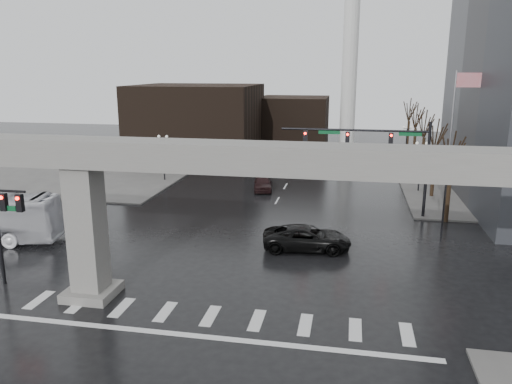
# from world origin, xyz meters

# --- Properties ---
(ground) EXTENTS (160.00, 160.00, 0.00)m
(ground) POSITION_xyz_m (0.00, 0.00, 0.00)
(ground) COLOR black
(ground) RESTS_ON ground
(sidewalk_nw) EXTENTS (28.00, 36.00, 0.15)m
(sidewalk_nw) POSITION_xyz_m (-26.00, 36.00, 0.07)
(sidewalk_nw) COLOR #64615F
(sidewalk_nw) RESTS_ON ground
(elevated_guideway) EXTENTS (48.00, 2.60, 8.70)m
(elevated_guideway) POSITION_xyz_m (1.26, 0.00, 6.88)
(elevated_guideway) COLOR gray
(elevated_guideway) RESTS_ON ground
(building_far_left) EXTENTS (16.00, 14.00, 10.00)m
(building_far_left) POSITION_xyz_m (-14.00, 42.00, 5.00)
(building_far_left) COLOR black
(building_far_left) RESTS_ON ground
(building_far_mid) EXTENTS (10.00, 10.00, 8.00)m
(building_far_mid) POSITION_xyz_m (-2.00, 52.00, 4.00)
(building_far_mid) COLOR black
(building_far_mid) RESTS_ON ground
(smokestack) EXTENTS (3.60, 3.60, 30.00)m
(smokestack) POSITION_xyz_m (6.00, 46.00, 13.35)
(smokestack) COLOR silver
(smokestack) RESTS_ON ground
(signal_mast_arm) EXTENTS (12.12, 0.43, 8.00)m
(signal_mast_arm) POSITION_xyz_m (8.99, 18.80, 5.83)
(signal_mast_arm) COLOR black
(signal_mast_arm) RESTS_ON ground
(signal_left_pole) EXTENTS (2.30, 0.30, 6.00)m
(signal_left_pole) POSITION_xyz_m (-12.25, 0.50, 4.07)
(signal_left_pole) COLOR black
(signal_left_pole) RESTS_ON ground
(flagpole_assembly) EXTENTS (2.06, 0.12, 12.00)m
(flagpole_assembly) POSITION_xyz_m (15.29, 22.00, 7.53)
(flagpole_assembly) COLOR silver
(flagpole_assembly) RESTS_ON ground
(lamp_right_0) EXTENTS (1.22, 0.32, 5.11)m
(lamp_right_0) POSITION_xyz_m (13.50, 14.00, 3.47)
(lamp_right_0) COLOR black
(lamp_right_0) RESTS_ON ground
(lamp_right_1) EXTENTS (1.22, 0.32, 5.11)m
(lamp_right_1) POSITION_xyz_m (13.50, 28.00, 3.47)
(lamp_right_1) COLOR black
(lamp_right_1) RESTS_ON ground
(lamp_right_2) EXTENTS (1.22, 0.32, 5.11)m
(lamp_right_2) POSITION_xyz_m (13.50, 42.00, 3.47)
(lamp_right_2) COLOR black
(lamp_right_2) RESTS_ON ground
(lamp_left_0) EXTENTS (1.22, 0.32, 5.11)m
(lamp_left_0) POSITION_xyz_m (-13.50, 14.00, 3.47)
(lamp_left_0) COLOR black
(lamp_left_0) RESTS_ON ground
(lamp_left_1) EXTENTS (1.22, 0.32, 5.11)m
(lamp_left_1) POSITION_xyz_m (-13.50, 28.00, 3.47)
(lamp_left_1) COLOR black
(lamp_left_1) RESTS_ON ground
(lamp_left_2) EXTENTS (1.22, 0.32, 5.11)m
(lamp_left_2) POSITION_xyz_m (-13.50, 42.00, 3.47)
(lamp_left_2) COLOR black
(lamp_left_2) RESTS_ON ground
(tree_right_0) EXTENTS (1.09, 1.58, 7.50)m
(tree_right_0) POSITION_xyz_m (14.53, 18.02, 2.79)
(tree_right_0) COLOR black
(tree_right_0) RESTS_ON ground
(tree_right_1) EXTENTS (1.09, 1.61, 7.67)m
(tree_right_1) POSITION_xyz_m (14.53, 26.02, 2.85)
(tree_right_1) COLOR black
(tree_right_1) RESTS_ON ground
(tree_right_2) EXTENTS (1.10, 1.63, 7.85)m
(tree_right_2) POSITION_xyz_m (14.53, 34.02, 2.91)
(tree_right_2) COLOR black
(tree_right_2) RESTS_ON ground
(tree_right_3) EXTENTS (1.11, 1.66, 8.02)m
(tree_right_3) POSITION_xyz_m (14.53, 42.02, 2.98)
(tree_right_3) COLOR black
(tree_right_3) RESTS_ON ground
(tree_right_4) EXTENTS (1.12, 1.69, 8.19)m
(tree_right_4) POSITION_xyz_m (14.53, 50.02, 3.04)
(tree_right_4) COLOR black
(tree_right_4) RESTS_ON ground
(pickup_truck) EXTENTS (6.25, 3.34, 1.67)m
(pickup_truck) POSITION_xyz_m (3.92, 9.41, 0.83)
(pickup_truck) COLOR black
(pickup_truck) RESTS_ON ground
(far_car) EXTENTS (2.53, 4.68, 1.51)m
(far_car) POSITION_xyz_m (-2.05, 25.84, 0.76)
(far_car) COLOR black
(far_car) RESTS_ON ground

